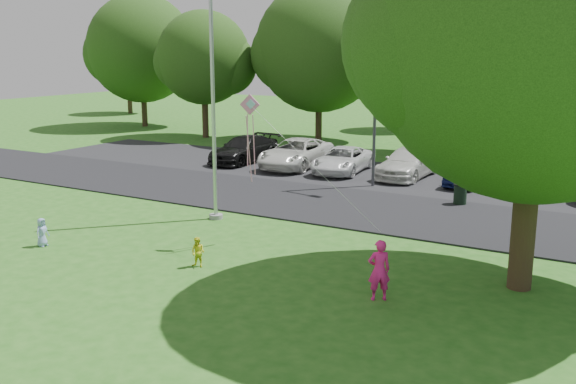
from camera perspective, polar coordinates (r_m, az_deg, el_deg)
The scene contains 14 objects.
ground at distance 17.93m, azimuth -6.74°, elevation -7.39°, with size 120.00×120.00×0.00m, color #266019.
park_road at distance 25.40m, azimuth 5.36°, elevation -1.29°, with size 60.00×6.00×0.06m, color black.
parking_strip at distance 31.30m, azimuth 10.29°, elevation 1.21°, with size 42.00×7.00×0.06m, color black.
flagpole at distance 23.04m, azimuth -6.67°, elevation 7.70°, with size 0.50×0.50×10.00m.
street_lamp at distance 28.50m, azimuth 8.24°, elevation 8.48°, with size 1.92×0.54×6.85m.
trash_can at distance 26.41m, azimuth 15.06°, elevation -0.23°, with size 0.54×0.54×0.86m.
big_tree at distance 16.86m, azimuth 21.10°, elevation 13.09°, with size 9.33×8.68×11.04m.
tree_row at distance 38.68m, azimuth 17.34°, elevation 11.47°, with size 64.35×11.94×10.88m.
horizon_trees at distance 47.79m, azimuth 22.74°, elevation 9.49°, with size 77.46×7.20×7.02m.
parked_cars at distance 31.40m, azimuth 8.83°, elevation 2.63°, with size 20.29×5.49×1.47m.
woman at distance 16.08m, azimuth 8.10°, elevation -6.88°, with size 0.57×0.37×1.55m, color #FF218A.
child_yellow at distance 18.53m, azimuth -8.01°, elevation -5.33°, with size 0.43×0.33×0.88m, color yellow.
child_blue at distance 21.68m, azimuth -21.02°, elevation -3.36°, with size 0.45×0.29×0.91m, color #8FA5DB.
kite at distance 19.75m, azimuth -3.21°, elevation 6.40°, with size 5.62×2.67×3.01m.
Camera 1 is at (10.10, -13.50, 6.11)m, focal length 40.00 mm.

